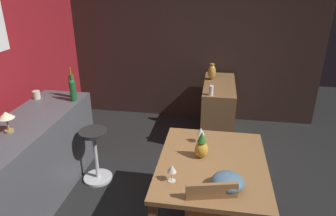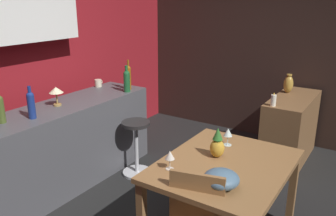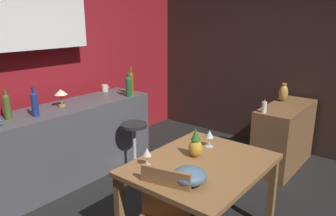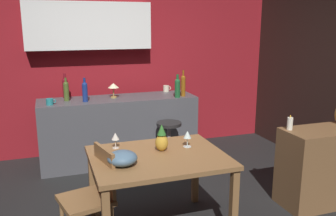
# 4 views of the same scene
# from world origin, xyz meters

# --- Properties ---
(ground_plane) EXTENTS (9.00, 9.00, 0.00)m
(ground_plane) POSITION_xyz_m (0.00, 0.00, 0.00)
(ground_plane) COLOR black
(wall_kitchen_back) EXTENTS (5.20, 0.33, 2.60)m
(wall_kitchen_back) POSITION_xyz_m (-0.06, 2.08, 1.41)
(wall_kitchen_back) COLOR maroon
(wall_kitchen_back) RESTS_ON ground_plane
(dining_table) EXTENTS (1.18, 0.93, 0.74)m
(dining_table) POSITION_xyz_m (-0.02, -0.33, 0.65)
(dining_table) COLOR olive
(dining_table) RESTS_ON ground_plane
(kitchen_counter) EXTENTS (2.10, 0.60, 0.90)m
(kitchen_counter) POSITION_xyz_m (-0.01, 1.52, 0.45)
(kitchen_counter) COLOR #4C4C51
(kitchen_counter) RESTS_ON ground_plane
(sideboard_cabinet) EXTENTS (1.10, 0.44, 0.82)m
(sideboard_cabinet) POSITION_xyz_m (1.89, -0.37, 0.41)
(sideboard_cabinet) COLOR brown
(sideboard_cabinet) RESTS_ON ground_plane
(chair_near_window) EXTENTS (0.48, 0.48, 0.87)m
(chair_near_window) POSITION_xyz_m (-0.60, -0.37, 0.48)
(chair_near_window) COLOR olive
(chair_near_window) RESTS_ON ground_plane
(bar_stool) EXTENTS (0.34, 0.34, 0.65)m
(bar_stool) POSITION_xyz_m (0.54, 1.00, 0.34)
(bar_stool) COLOR #262323
(bar_stool) RESTS_ON ground_plane
(wine_glass_left) EXTENTS (0.08, 0.08, 0.16)m
(wine_glass_left) POSITION_xyz_m (0.31, -0.20, 0.85)
(wine_glass_left) COLOR silver
(wine_glass_left) RESTS_ON dining_table
(wine_glass_right) EXTENTS (0.07, 0.07, 0.15)m
(wine_glass_right) POSITION_xyz_m (-0.34, -0.02, 0.85)
(wine_glass_right) COLOR silver
(wine_glass_right) RESTS_ON dining_table
(pineapple_centerpiece) EXTENTS (0.12, 0.12, 0.25)m
(pineapple_centerpiece) POSITION_xyz_m (0.05, -0.23, 0.85)
(pineapple_centerpiece) COLOR gold
(pineapple_centerpiece) RESTS_ON dining_table
(fruit_bowl) EXTENTS (0.25, 0.25, 0.12)m
(fruit_bowl) POSITION_xyz_m (-0.36, -0.45, 0.80)
(fruit_bowl) COLOR slate
(fruit_bowl) RESTS_ON dining_table
(wine_bottle_olive) EXTENTS (0.07, 0.07, 0.30)m
(wine_bottle_olive) POSITION_xyz_m (-0.67, 1.55, 1.04)
(wine_bottle_olive) COLOR #475623
(wine_bottle_olive) RESTS_ON kitchen_counter
(wine_bottle_green) EXTENTS (0.08, 0.08, 0.32)m
(wine_bottle_green) POSITION_xyz_m (0.76, 1.29, 1.04)
(wine_bottle_green) COLOR #1E592D
(wine_bottle_green) RESTS_ON kitchen_counter
(wine_bottle_ruby) EXTENTS (0.07, 0.07, 0.33)m
(wine_bottle_ruby) POSITION_xyz_m (-0.68, 1.75, 1.05)
(wine_bottle_ruby) COLOR maroon
(wine_bottle_ruby) RESTS_ON kitchen_counter
(wine_bottle_cobalt) EXTENTS (0.07, 0.07, 0.31)m
(wine_bottle_cobalt) POSITION_xyz_m (-0.45, 1.42, 1.04)
(wine_bottle_cobalt) COLOR navy
(wine_bottle_cobalt) RESTS_ON kitchen_counter
(wine_bottle_amber) EXTENTS (0.06, 0.06, 0.36)m
(wine_bottle_amber) POSITION_xyz_m (0.87, 1.35, 1.06)
(wine_bottle_amber) COLOR #8C5114
(wine_bottle_amber) RESTS_ON kitchen_counter
(cup_teal) EXTENTS (0.12, 0.09, 0.08)m
(cup_teal) POSITION_xyz_m (-0.89, 1.37, 0.94)
(cup_teal) COLOR teal
(cup_teal) RESTS_ON kitchen_counter
(cup_cream) EXTENTS (0.12, 0.09, 0.09)m
(cup_cream) POSITION_xyz_m (0.76, 1.75, 0.95)
(cup_cream) COLOR beige
(cup_cream) RESTS_ON kitchen_counter
(counter_lamp) EXTENTS (0.15, 0.15, 0.20)m
(counter_lamp) POSITION_xyz_m (-0.06, 1.54, 1.05)
(counter_lamp) COLOR #A58447
(counter_lamp) RESTS_ON kitchen_counter
(pillar_candle_tall) EXTENTS (0.06, 0.06, 0.15)m
(pillar_candle_tall) POSITION_xyz_m (1.41, -0.26, 0.88)
(pillar_candle_tall) COLOR white
(pillar_candle_tall) RESTS_ON sideboard_cabinet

